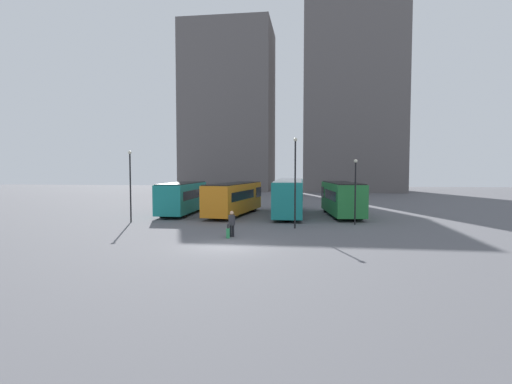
# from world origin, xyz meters

# --- Properties ---
(ground_plane) EXTENTS (160.00, 160.00, 0.00)m
(ground_plane) POSITION_xyz_m (0.00, 0.00, 0.00)
(ground_plane) COLOR #56565B
(building_block_left) EXTENTS (17.73, 14.27, 33.08)m
(building_block_left) POSITION_xyz_m (-12.10, 59.48, 16.54)
(building_block_left) COLOR #5B5656
(building_block_left) RESTS_ON ground_plane
(building_block_right) EXTENTS (18.64, 15.61, 37.46)m
(building_block_right) POSITION_xyz_m (12.55, 59.48, 18.73)
(building_block_right) COLOR #5B5656
(building_block_right) RESTS_ON ground_plane
(bus_0) EXTENTS (2.67, 9.22, 3.04)m
(bus_0) POSITION_xyz_m (-7.56, 15.19, 1.64)
(bus_0) COLOR #19847F
(bus_0) RESTS_ON ground_plane
(bus_1) EXTENTS (3.86, 10.87, 3.03)m
(bus_1) POSITION_xyz_m (-2.48, 15.24, 1.65)
(bus_1) COLOR orange
(bus_1) RESTS_ON ground_plane
(bus_2) EXTENTS (2.82, 12.39, 3.33)m
(bus_2) POSITION_xyz_m (2.66, 16.03, 1.81)
(bus_2) COLOR #19847F
(bus_2) RESTS_ON ground_plane
(bus_3) EXTENTS (3.56, 9.51, 3.12)m
(bus_3) POSITION_xyz_m (7.55, 15.69, 1.69)
(bus_3) COLOR #237A38
(bus_3) RESTS_ON ground_plane
(traveler) EXTENTS (0.50, 0.50, 1.65)m
(traveler) POSITION_xyz_m (-0.31, 3.13, 0.98)
(traveler) COLOR black
(traveler) RESTS_ON ground_plane
(suitcase) EXTENTS (0.29, 0.40, 0.90)m
(suitcase) POSITION_xyz_m (-0.46, 2.64, 0.32)
(suitcase) COLOR #28844C
(suitcase) RESTS_ON ground_plane
(lamp_post_0) EXTENTS (0.28, 0.28, 5.10)m
(lamp_post_0) POSITION_xyz_m (8.11, 9.86, 3.04)
(lamp_post_0) COLOR black
(lamp_post_0) RESTS_ON ground_plane
(lamp_post_1) EXTENTS (0.28, 0.28, 5.82)m
(lamp_post_1) POSITION_xyz_m (-9.87, 8.90, 3.41)
(lamp_post_1) COLOR black
(lamp_post_1) RESTS_ON ground_plane
(lamp_post_2) EXTENTS (0.28, 0.28, 6.61)m
(lamp_post_2) POSITION_xyz_m (3.56, 7.34, 3.83)
(lamp_post_2) COLOR black
(lamp_post_2) RESTS_ON ground_plane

